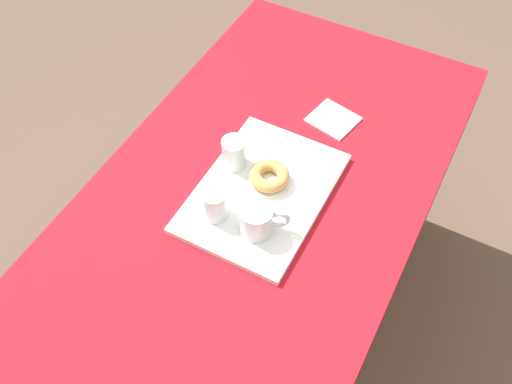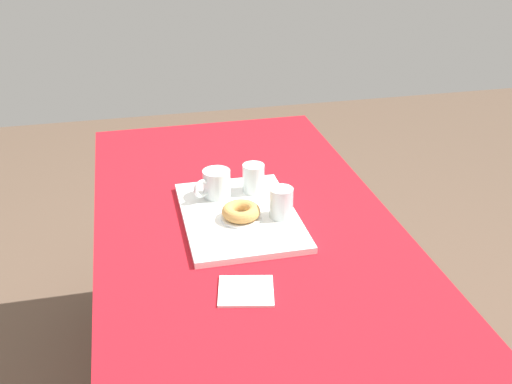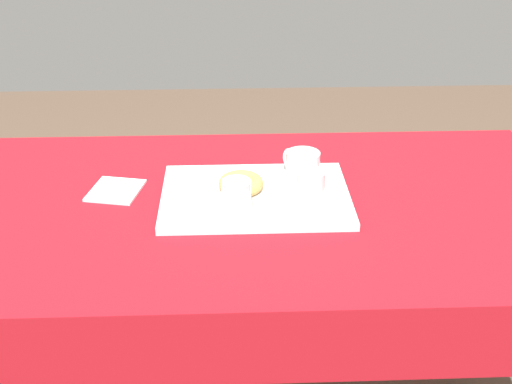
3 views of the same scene
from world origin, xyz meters
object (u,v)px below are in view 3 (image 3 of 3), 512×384
Objects in this scene: tea_mug_left at (302,169)px; sugar_donut_left at (241,184)px; water_glass_near at (237,200)px; paper_napkin at (116,190)px; serving_tray at (254,196)px; dining_table at (256,241)px; donut_plate_left at (241,191)px; water_glass_far at (310,190)px.

tea_mug_left reaches higher than sugar_donut_left.
water_glass_near is at bearing -96.10° from sugar_donut_left.
paper_napkin is at bearing 150.96° from water_glass_near.
sugar_donut_left is at bearing 175.88° from serving_tray.
paper_napkin is (-0.30, 0.05, -0.04)m from sugar_donut_left.
paper_napkin is at bearing 168.48° from dining_table.
serving_tray is at bearing -9.21° from paper_napkin.
water_glass_near is 0.11m from sugar_donut_left.
paper_napkin is at bearing 170.29° from donut_plate_left.
dining_table is at bearing -152.14° from tea_mug_left.
dining_table is 0.21m from water_glass_far.
paper_napkin is at bearing 178.93° from tea_mug_left.
tea_mug_left is (0.12, 0.05, 0.05)m from serving_tray.
sugar_donut_left reaches higher than serving_tray.
serving_tray is at bearing -4.12° from sugar_donut_left.
tea_mug_left is 0.45m from paper_napkin.
serving_tray is 0.13m from tea_mug_left.
dining_table is 17.76× the size of water_glass_far.
serving_tray is 5.12× the size of water_glass_far.
serving_tray is (-0.00, 0.01, 0.11)m from dining_table.
sugar_donut_left is (-0.03, 0.02, 0.15)m from dining_table.
serving_tray is 0.12m from water_glass_near.
water_glass_far is 0.82× the size of sugar_donut_left.
water_glass_far is (0.12, -0.07, 0.05)m from serving_tray.
dining_table is 13.72× the size of donut_plate_left.
donut_plate_left reaches higher than dining_table.
water_glass_near is 0.11m from donut_plate_left.
water_glass_far reaches higher than paper_napkin.
donut_plate_left is at bearing -163.59° from tea_mug_left.
tea_mug_left is at bearing 16.41° from sugar_donut_left.
water_glass_near reaches higher than tea_mug_left.
water_glass_far is 0.17m from donut_plate_left.
paper_napkin is (-0.33, 0.07, 0.11)m from dining_table.
water_glass_far is 0.68× the size of paper_napkin.
serving_tray is 3.95× the size of donut_plate_left.
water_glass_near is at bearing -136.11° from tea_mug_left.
paper_napkin is at bearing 165.10° from water_glass_far.
donut_plate_left is at bearing 83.90° from water_glass_near.
tea_mug_left is 0.91× the size of paper_napkin.
paper_napkin reaches higher than dining_table.
water_glass_far reaches higher than sugar_donut_left.
dining_table is at bearing 63.98° from water_glass_near.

